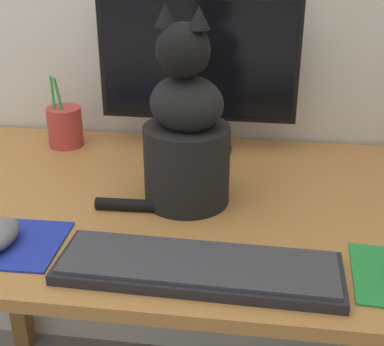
{
  "coord_description": "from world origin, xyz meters",
  "views": [
    {
      "loc": [
        0.18,
        -0.96,
        1.26
      ],
      "look_at": [
        0.06,
        -0.13,
        0.87
      ],
      "focal_mm": 50.0,
      "sensor_mm": 36.0,
      "label": 1
    }
  ],
  "objects_px": {
    "monitor": "(198,70)",
    "keyboard": "(198,267)",
    "cat": "(186,135)",
    "pen_cup": "(65,126)"
  },
  "relations": [
    {
      "from": "keyboard",
      "to": "monitor",
      "type": "bearing_deg",
      "value": 98.64
    },
    {
      "from": "monitor",
      "to": "cat",
      "type": "bearing_deg",
      "value": -87.62
    },
    {
      "from": "monitor",
      "to": "cat",
      "type": "relative_size",
      "value": 1.21
    },
    {
      "from": "cat",
      "to": "pen_cup",
      "type": "distance_m",
      "value": 0.44
    },
    {
      "from": "monitor",
      "to": "pen_cup",
      "type": "relative_size",
      "value": 2.61
    },
    {
      "from": "monitor",
      "to": "keyboard",
      "type": "bearing_deg",
      "value": -82.49
    },
    {
      "from": "keyboard",
      "to": "cat",
      "type": "xyz_separation_m",
      "value": [
        -0.06,
        0.25,
        0.13
      ]
    },
    {
      "from": "monitor",
      "to": "cat",
      "type": "xyz_separation_m",
      "value": [
        0.01,
        -0.27,
        -0.06
      ]
    },
    {
      "from": "cat",
      "to": "keyboard",
      "type": "bearing_deg",
      "value": -58.73
    },
    {
      "from": "pen_cup",
      "to": "keyboard",
      "type": "bearing_deg",
      "value": -51.34
    }
  ]
}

